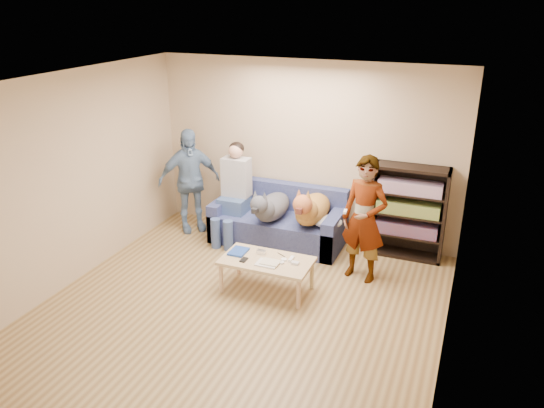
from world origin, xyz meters
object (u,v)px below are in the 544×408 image
at_px(person_seated, 234,189).
at_px(coffee_table, 267,263).
at_px(sofa, 279,223).
at_px(dog_gray, 270,207).
at_px(bookshelf, 408,210).
at_px(person_standing_left, 189,181).
at_px(notebook_blue, 239,251).
at_px(dog_tan, 311,209).
at_px(camera_silver, 261,252).
at_px(person_standing_right, 364,219).

bearing_deg(person_seated, coffee_table, -50.39).
xyz_separation_m(sofa, person_seated, (-0.66, -0.13, 0.49)).
xyz_separation_m(dog_gray, coffee_table, (0.41, -1.13, -0.25)).
distance_m(person_seated, bookshelf, 2.49).
bearing_deg(coffee_table, sofa, 105.19).
xyz_separation_m(person_standing_left, notebook_blue, (1.39, -1.22, -0.37)).
bearing_deg(dog_tan, coffee_table, -97.26).
bearing_deg(dog_tan, sofa, 164.18).
height_order(sofa, person_seated, person_seated).
height_order(camera_silver, bookshelf, bookshelf).
distance_m(person_standing_left, notebook_blue, 1.88).
bearing_deg(bookshelf, coffee_table, -131.49).
bearing_deg(dog_gray, bookshelf, 14.85).
bearing_deg(person_standing_right, dog_gray, 178.56).
bearing_deg(notebook_blue, sofa, 88.89).
relative_size(person_standing_left, coffee_table, 1.45).
distance_m(person_seated, coffee_table, 1.67).
bearing_deg(sofa, person_seated, -169.16).
bearing_deg(dog_gray, notebook_blue, -89.52).
relative_size(person_standing_left, notebook_blue, 6.14).
relative_size(sofa, coffee_table, 1.73).
relative_size(person_standing_left, sofa, 0.84).
distance_m(notebook_blue, camera_silver, 0.29).
relative_size(person_seated, bookshelf, 1.13).
bearing_deg(notebook_blue, bookshelf, 40.55).
distance_m(dog_gray, dog_tan, 0.58).
bearing_deg(dog_gray, coffee_table, -70.03).
xyz_separation_m(notebook_blue, dog_tan, (0.56, 1.18, 0.21)).
xyz_separation_m(person_standing_right, dog_tan, (-0.85, 0.47, -0.16)).
xyz_separation_m(notebook_blue, bookshelf, (1.83, 1.56, 0.25)).
height_order(person_standing_right, bookshelf, person_standing_right).
height_order(person_standing_right, person_seated, person_standing_right).
xyz_separation_m(person_standing_right, dog_gray, (-1.41, 0.37, -0.18)).
xyz_separation_m(dog_tan, bookshelf, (1.27, 0.38, 0.03)).
bearing_deg(coffee_table, camera_silver, 135.00).
bearing_deg(bookshelf, person_standing_right, -116.30).
bearing_deg(bookshelf, person_seated, -171.67).
bearing_deg(person_standing_left, bookshelf, -37.17).
height_order(person_standing_left, notebook_blue, person_standing_left).
distance_m(sofa, coffee_table, 1.43).
distance_m(dog_gray, coffee_table, 1.22).
xyz_separation_m(camera_silver, bookshelf, (1.55, 1.49, 0.23)).
relative_size(notebook_blue, sofa, 0.14).
relative_size(person_standing_right, dog_gray, 1.31).
bearing_deg(camera_silver, person_standing_right, 29.52).
height_order(person_standing_right, camera_silver, person_standing_right).
bearing_deg(sofa, person_standing_left, -175.43).
xyz_separation_m(person_standing_right, sofa, (-1.38, 0.62, -0.53)).
height_order(sofa, coffee_table, sofa).
height_order(notebook_blue, dog_tan, dog_tan).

